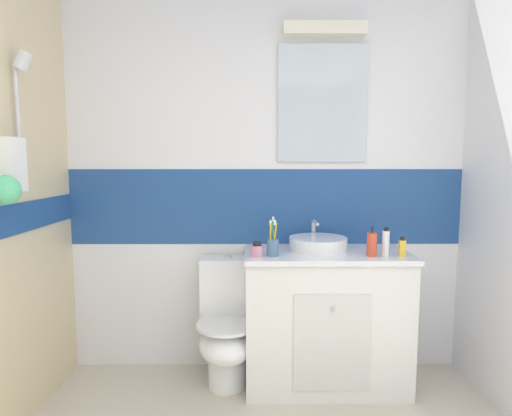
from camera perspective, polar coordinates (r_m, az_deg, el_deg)
wall_back_tiled at (r=2.85m, az=1.42°, el=3.49°), size 3.20×0.20×2.50m
vanity_cabinet at (r=2.77m, az=9.29°, el=-14.42°), size 1.00×0.52×0.85m
sink_basin at (r=2.67m, az=8.36°, el=-4.69°), size 0.36×0.40×0.17m
toilet at (r=2.76m, az=-3.86°, el=-15.70°), size 0.37×0.50×0.79m
toothbrush_cup at (r=2.48m, az=2.29°, el=-5.09°), size 0.07×0.07×0.23m
soap_dispenser at (r=2.56m, az=15.36°, el=-4.73°), size 0.06×0.06×0.18m
perfume_flask_small at (r=2.61m, az=19.11°, el=-5.01°), size 0.04×0.03×0.12m
hair_gel_jar at (r=2.47m, az=0.13°, el=-5.68°), size 0.07×0.07×0.08m
deodorant_spray_can at (r=2.58m, az=17.09°, el=-4.50°), size 0.04×0.04×0.17m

